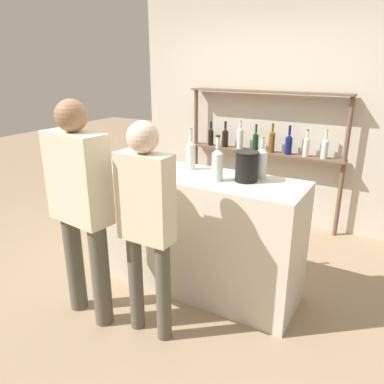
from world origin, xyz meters
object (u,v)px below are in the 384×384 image
cork_jar (145,166)px  customer_center (146,216)px  counter_bottle_1 (261,162)px  counter_bottle_0 (191,154)px  ice_bucket (247,166)px  counter_bottle_2 (217,164)px  customer_left (80,199)px

cork_jar → customer_center: size_ratio=0.08×
counter_bottle_1 → customer_center: 1.04m
counter_bottle_0 → customer_center: bearing=-80.5°
counter_bottle_0 → cork_jar: (-0.26, -0.30, -0.07)m
ice_bucket → cork_jar: ice_bucket is taller
counter_bottle_0 → counter_bottle_1: size_ratio=1.07×
counter_bottle_2 → counter_bottle_1: bearing=41.8°
counter_bottle_0 → ice_bucket: 0.55m
counter_bottle_0 → counter_bottle_1: bearing=5.7°
counter_bottle_1 → customer_left: (-1.01, -0.97, -0.19)m
ice_bucket → counter_bottle_1: bearing=63.0°
counter_bottle_1 → customer_center: customer_center is taller
counter_bottle_0 → customer_center: customer_center is taller
customer_left → counter_bottle_2: bearing=-38.3°
ice_bucket → cork_jar: 0.84m
counter_bottle_1 → cork_jar: bearing=-157.5°
customer_left → customer_center: 0.54m
ice_bucket → cork_jar: (-0.80, -0.22, -0.05)m
customer_left → customer_center: (0.54, 0.07, -0.04)m
cork_jar → customer_center: bearing=-53.1°
counter_bottle_0 → counter_bottle_1: counter_bottle_0 is taller
counter_bottle_2 → customer_left: bearing=-135.3°
counter_bottle_1 → ice_bucket: size_ratio=1.44×
cork_jar → customer_left: 0.64m
cork_jar → customer_center: (0.40, -0.54, -0.17)m
counter_bottle_0 → cork_jar: 0.40m
customer_left → cork_jar: bearing=-5.4°
counter_bottle_2 → ice_bucket: size_ratio=1.53×
cork_jar → ice_bucket: bearing=15.7°
cork_jar → counter_bottle_1: bearing=22.5°
counter_bottle_2 → ice_bucket: (0.20, 0.10, -0.02)m
ice_bucket → customer_center: size_ratio=0.15×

